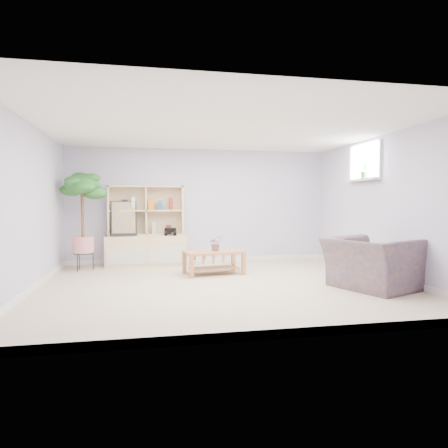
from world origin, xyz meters
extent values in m
cube|color=#D1B28E|center=(0.00, 0.00, 0.00)|extent=(5.50, 5.00, 0.01)
cube|color=white|center=(0.00, 0.00, 2.40)|extent=(5.50, 5.00, 0.01)
cube|color=silver|center=(0.00, 2.50, 1.20)|extent=(5.50, 0.01, 2.40)
cube|color=silver|center=(0.00, -2.50, 1.20)|extent=(5.50, 0.01, 2.40)
cube|color=silver|center=(-2.75, 0.00, 1.20)|extent=(0.01, 5.00, 2.40)
cube|color=silver|center=(2.75, 0.00, 1.20)|extent=(0.01, 5.00, 2.40)
cube|color=white|center=(2.67, 0.60, 1.68)|extent=(0.14, 1.00, 0.04)
imported|color=#2B6627|center=(0.08, 0.99, 0.55)|extent=(0.28, 0.26, 0.26)
imported|color=navy|center=(2.10, -0.67, 0.43)|extent=(1.36, 1.44, 0.86)
imported|color=#1A4A15|center=(2.67, 0.52, 1.83)|extent=(0.17, 0.16, 0.26)
camera|label=1|loc=(-1.14, -5.97, 1.26)|focal=32.00mm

